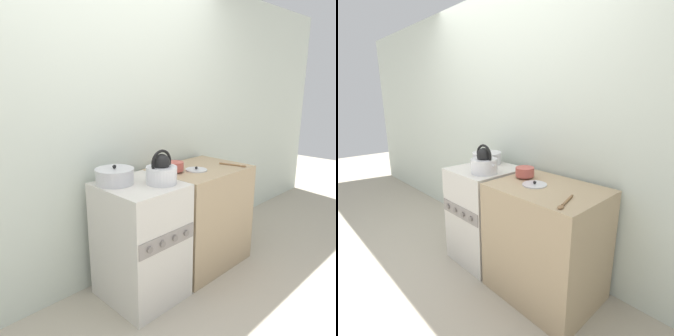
% 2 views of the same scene
% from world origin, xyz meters
% --- Properties ---
extents(ground_plane, '(12.00, 12.00, 0.00)m').
position_xyz_m(ground_plane, '(0.00, 0.00, 0.00)').
color(ground_plane, '#B2A893').
extents(wall_back, '(7.00, 0.06, 2.50)m').
position_xyz_m(wall_back, '(0.00, 0.69, 1.25)').
color(wall_back, silver).
rests_on(wall_back, ground_plane).
extents(stove, '(0.54, 0.60, 0.90)m').
position_xyz_m(stove, '(0.00, 0.29, 0.45)').
color(stove, beige).
rests_on(stove, ground_plane).
extents(counter, '(0.81, 0.62, 0.89)m').
position_xyz_m(counter, '(0.70, 0.31, 0.44)').
color(counter, tan).
rests_on(counter, ground_plane).
extents(kettle, '(0.27, 0.22, 0.25)m').
position_xyz_m(kettle, '(0.12, 0.18, 0.99)').
color(kettle, silver).
rests_on(kettle, stove).
extents(cooking_pot, '(0.28, 0.28, 0.14)m').
position_xyz_m(cooking_pot, '(-0.12, 0.41, 0.95)').
color(cooking_pot, silver).
rests_on(cooking_pot, stove).
extents(enamel_bowl, '(0.15, 0.15, 0.09)m').
position_xyz_m(enamel_bowl, '(0.43, 0.36, 0.94)').
color(enamel_bowl, '#B75147').
rests_on(enamel_bowl, counter).
extents(loose_pot_lid, '(0.18, 0.18, 0.03)m').
position_xyz_m(loose_pot_lid, '(0.61, 0.27, 0.89)').
color(loose_pot_lid, silver).
rests_on(loose_pot_lid, counter).
extents(wooden_spoon, '(0.09, 0.25, 0.02)m').
position_xyz_m(wooden_spoon, '(0.97, 0.13, 0.90)').
color(wooden_spoon, olive).
rests_on(wooden_spoon, counter).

